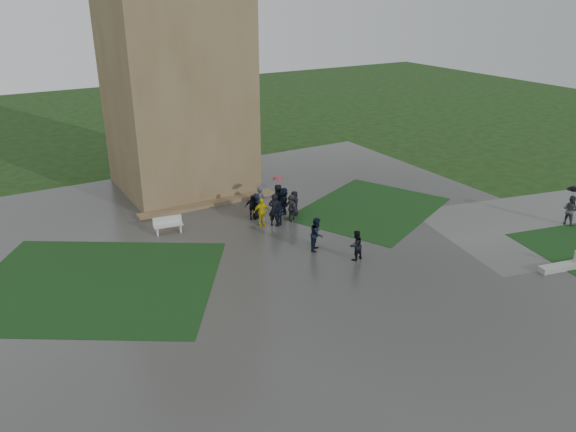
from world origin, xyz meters
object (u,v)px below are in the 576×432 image
pedestrian_mid (317,234)px  pedestrian_path (571,204)px  bench (168,225)px  pedestrian_near (356,245)px  tower (174,52)px

pedestrian_mid → pedestrian_path: pedestrian_path is taller
bench → pedestrian_mid: size_ratio=0.93×
pedestrian_mid → pedestrian_near: 2.23m
tower → pedestrian_mid: bearing=-79.7°
tower → bench: size_ratio=10.83×
bench → pedestrian_mid: (5.98, -6.05, 0.42)m
tower → pedestrian_mid: 15.66m
pedestrian_path → pedestrian_near: bearing=169.0°
bench → pedestrian_near: pedestrian_near is taller
bench → pedestrian_near: bearing=-40.2°
pedestrian_near → pedestrian_mid: bearing=-69.6°
bench → pedestrian_mid: 8.51m
bench → pedestrian_mid: bearing=-36.9°
pedestrian_mid → pedestrian_near: size_ratio=1.14×
tower → pedestrian_near: size_ratio=11.45×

